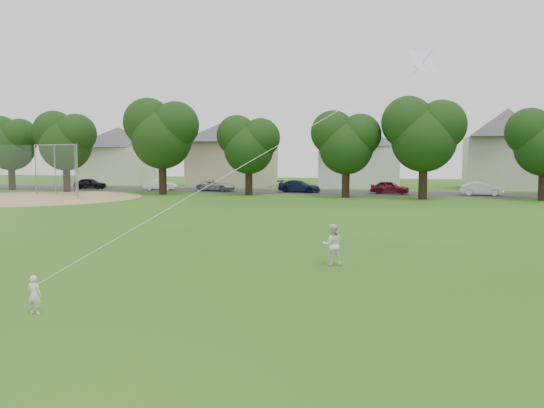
% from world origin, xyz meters
% --- Properties ---
extents(ground, '(160.00, 160.00, 0.00)m').
position_xyz_m(ground, '(0.00, 0.00, 0.00)').
color(ground, '#214F12').
rests_on(ground, ground).
extents(street, '(90.00, 7.00, 0.01)m').
position_xyz_m(street, '(0.00, 42.00, 0.01)').
color(street, '#2D2D30').
rests_on(street, ground).
extents(dirt_infield, '(18.00, 18.00, 0.02)m').
position_xyz_m(dirt_infield, '(-26.00, 28.00, 0.01)').
color(dirt_infield, '#9E7F51').
rests_on(dirt_infield, ground).
extents(toddler, '(0.34, 0.23, 0.89)m').
position_xyz_m(toddler, '(-2.52, -1.56, 0.44)').
color(toddler, white).
rests_on(toddler, ground).
extents(older_boy, '(0.80, 0.71, 1.36)m').
position_xyz_m(older_boy, '(3.23, 5.58, 0.68)').
color(older_boy, white).
rests_on(older_boy, ground).
extents(kite, '(4.87, 5.20, 13.99)m').
position_xyz_m(kite, '(1.74, 3.05, 3.72)').
color(kite, white).
rests_on(kite, ground).
extents(baseball_backstop, '(10.44, 4.09, 4.72)m').
position_xyz_m(baseball_backstop, '(-26.85, 31.13, 2.36)').
color(baseball_backstop, gray).
rests_on(baseball_backstop, ground).
extents(tree_row, '(82.54, 9.92, 11.66)m').
position_xyz_m(tree_row, '(7.78, 35.88, 6.26)').
color(tree_row, black).
rests_on(tree_row, ground).
extents(parked_cars, '(45.14, 2.44, 1.27)m').
position_xyz_m(parked_cars, '(-8.25, 41.00, 0.62)').
color(parked_cars, black).
rests_on(parked_cars, ground).
extents(house_row, '(76.65, 14.26, 10.54)m').
position_xyz_m(house_row, '(0.50, 52.00, 5.06)').
color(house_row, silver).
rests_on(house_row, ground).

